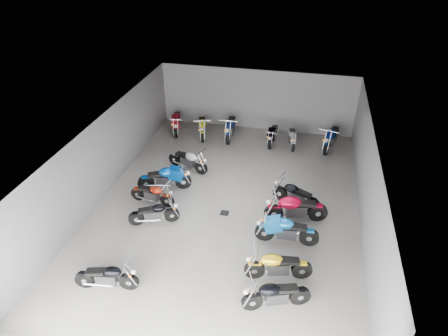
{
  "coord_description": "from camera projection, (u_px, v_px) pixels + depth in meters",
  "views": [
    {
      "loc": [
        2.62,
        -12.2,
        9.52
      ],
      "look_at": [
        -0.38,
        1.11,
        1.0
      ],
      "focal_mm": 32.0,
      "sensor_mm": 36.0,
      "label": 1
    }
  ],
  "objects": [
    {
      "name": "drain_grate",
      "position": [
        225.0,
        213.0,
        15.21
      ],
      "size": [
        0.32,
        0.32,
        0.01
      ],
      "primitive_type": "cube",
      "color": "black",
      "rests_on": "ground"
    },
    {
      "name": "motorcycle_back_d",
      "position": [
        273.0,
        134.0,
        19.76
      ],
      "size": [
        0.42,
        1.97,
        0.87
      ],
      "rotation": [
        0.0,
        0.0,
        3.07
      ],
      "color": "black",
      "rests_on": "ground"
    },
    {
      "name": "wall_right",
      "position": [
        368.0,
        188.0,
        13.84
      ],
      "size": [
        0.1,
        14.0,
        3.2
      ],
      "primitive_type": "cube",
      "color": "slate",
      "rests_on": "ground"
    },
    {
      "name": "motorcycle_back_b",
      "position": [
        202.0,
        126.0,
        20.41
      ],
      "size": [
        0.74,
        2.11,
        0.95
      ],
      "rotation": [
        0.0,
        0.0,
        3.43
      ],
      "color": "black",
      "rests_on": "ground"
    },
    {
      "name": "motorcycle_left_d",
      "position": [
        153.0,
        194.0,
        15.51
      ],
      "size": [
        1.87,
        0.44,
        0.82
      ],
      "rotation": [
        0.0,
        0.0,
        -1.7
      ],
      "color": "black",
      "rests_on": "ground"
    },
    {
      "name": "motorcycle_right_d",
      "position": [
        295.0,
        208.0,
        14.55
      ],
      "size": [
        2.31,
        0.73,
        1.03
      ],
      "rotation": [
        0.0,
        0.0,
        1.81
      ],
      "color": "black",
      "rests_on": "ground"
    },
    {
      "name": "wall_back",
      "position": [
        256.0,
        100.0,
        20.57
      ],
      "size": [
        10.0,
        0.1,
        3.2
      ],
      "primitive_type": "cube",
      "color": "slate",
      "rests_on": "ground"
    },
    {
      "name": "motorcycle_right_c",
      "position": [
        286.0,
        230.0,
        13.57
      ],
      "size": [
        2.19,
        0.46,
        0.96
      ],
      "rotation": [
        0.0,
        0.0,
        1.62
      ],
      "color": "black",
      "rests_on": "ground"
    },
    {
      "name": "motorcycle_back_f",
      "position": [
        331.0,
        138.0,
        19.26
      ],
      "size": [
        0.76,
        2.32,
        1.04
      ],
      "rotation": [
        0.0,
        0.0,
        2.88
      ],
      "color": "black",
      "rests_on": "ground"
    },
    {
      "name": "motorcycle_left_a",
      "position": [
        107.0,
        277.0,
        11.89
      ],
      "size": [
        1.94,
        0.49,
        0.86
      ],
      "rotation": [
        0.0,
        0.0,
        -1.41
      ],
      "color": "black",
      "rests_on": "ground"
    },
    {
      "name": "motorcycle_left_f",
      "position": [
        188.0,
        160.0,
        17.6
      ],
      "size": [
        1.97,
        0.78,
        0.89
      ],
      "rotation": [
        0.0,
        0.0,
        -1.9
      ],
      "color": "black",
      "rests_on": "ground"
    },
    {
      "name": "ceiling",
      "position": [
        228.0,
        132.0,
        13.92
      ],
      "size": [
        10.0,
        14.0,
        0.04
      ],
      "primitive_type": "cube",
      "color": "black",
      "rests_on": "wall_back"
    },
    {
      "name": "motorcycle_right_a",
      "position": [
        276.0,
        295.0,
        11.3
      ],
      "size": [
        1.94,
        0.86,
        0.89
      ],
      "rotation": [
        0.0,
        0.0,
        1.94
      ],
      "color": "black",
      "rests_on": "ground"
    },
    {
      "name": "motorcycle_back_c",
      "position": [
        230.0,
        127.0,
        20.23
      ],
      "size": [
        0.5,
        2.36,
        1.04
      ],
      "rotation": [
        0.0,
        0.0,
        3.2
      ],
      "color": "black",
      "rests_on": "ground"
    },
    {
      "name": "motorcycle_back_a",
      "position": [
        177.0,
        122.0,
        20.84
      ],
      "size": [
        0.74,
        2.19,
        0.98
      ],
      "rotation": [
        0.0,
        0.0,
        3.41
      ],
      "color": "black",
      "rests_on": "ground"
    },
    {
      "name": "ground",
      "position": [
        227.0,
        205.0,
        15.62
      ],
      "size": [
        14.0,
        14.0,
        0.0
      ],
      "primitive_type": "plane",
      "color": "#9F9D97",
      "rests_on": "ground"
    },
    {
      "name": "wall_left",
      "position": [
        104.0,
        156.0,
        15.71
      ],
      "size": [
        0.1,
        14.0,
        3.2
      ],
      "primitive_type": "cube",
      "color": "slate",
      "rests_on": "ground"
    },
    {
      "name": "motorcycle_back_e",
      "position": [
        292.0,
        137.0,
        19.55
      ],
      "size": [
        0.45,
        1.85,
        0.81
      ],
      "rotation": [
        0.0,
        0.0,
        3.29
      ],
      "color": "black",
      "rests_on": "ground"
    },
    {
      "name": "motorcycle_right_e",
      "position": [
        296.0,
        195.0,
        15.4
      ],
      "size": [
        1.9,
        0.86,
        0.88
      ],
      "rotation": [
        0.0,
        0.0,
        1.19
      ],
      "color": "black",
      "rests_on": "ground"
    },
    {
      "name": "motorcycle_left_e",
      "position": [
        165.0,
        178.0,
        16.3
      ],
      "size": [
        2.15,
        0.8,
        0.97
      ],
      "rotation": [
        0.0,
        0.0,
        -1.27
      ],
      "color": "black",
      "rests_on": "ground"
    },
    {
      "name": "motorcycle_right_b",
      "position": [
        278.0,
        266.0,
        12.22
      ],
      "size": [
        2.09,
        0.63,
        0.93
      ],
      "rotation": [
        0.0,
        0.0,
        1.8
      ],
      "color": "black",
      "rests_on": "ground"
    },
    {
      "name": "motorcycle_left_c",
      "position": [
        155.0,
        213.0,
        14.5
      ],
      "size": [
        1.77,
        0.82,
        0.82
      ],
      "rotation": [
        0.0,
        0.0,
        -1.18
      ],
      "color": "black",
      "rests_on": "ground"
    }
  ]
}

